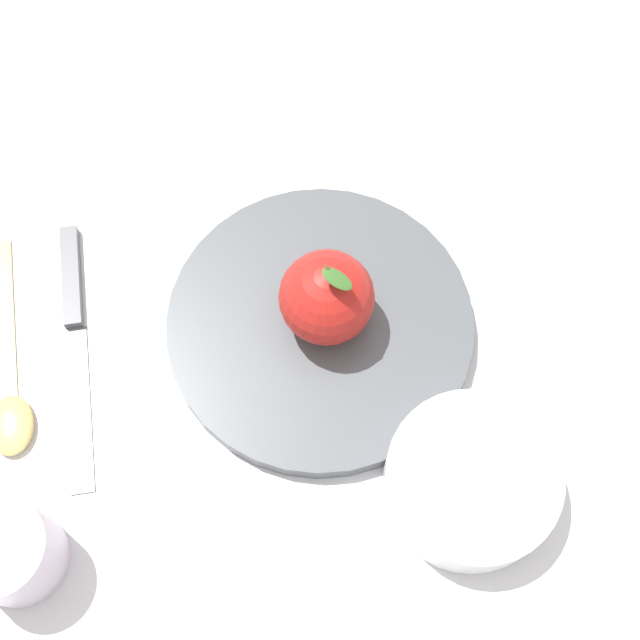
{
  "coord_description": "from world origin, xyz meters",
  "views": [
    {
      "loc": [
        0.23,
        -0.15,
        0.64
      ],
      "look_at": [
        0.04,
        0.03,
        0.02
      ],
      "focal_mm": 48.77,
      "sensor_mm": 36.0,
      "label": 1
    }
  ],
  "objects_px": {
    "cup": "(8,552)",
    "side_bowl": "(472,480)",
    "knife": "(74,328)",
    "spoon": "(10,398)",
    "dinner_plate": "(320,325)",
    "apple": "(327,297)"
  },
  "relations": [
    {
      "from": "apple",
      "to": "cup",
      "type": "height_order",
      "value": "apple"
    },
    {
      "from": "spoon",
      "to": "knife",
      "type": "bearing_deg",
      "value": 99.89
    },
    {
      "from": "cup",
      "to": "knife",
      "type": "height_order",
      "value": "cup"
    },
    {
      "from": "dinner_plate",
      "to": "side_bowl",
      "type": "xyz_separation_m",
      "value": [
        0.17,
        -0.01,
        0.02
      ]
    },
    {
      "from": "apple",
      "to": "side_bowl",
      "type": "distance_m",
      "value": 0.17
    },
    {
      "from": "dinner_plate",
      "to": "cup",
      "type": "height_order",
      "value": "cup"
    },
    {
      "from": "apple",
      "to": "spoon",
      "type": "relative_size",
      "value": 0.52
    },
    {
      "from": "apple",
      "to": "knife",
      "type": "distance_m",
      "value": 0.21
    },
    {
      "from": "dinner_plate",
      "to": "apple",
      "type": "xyz_separation_m",
      "value": [
        0.0,
        0.01,
        0.04
      ]
    },
    {
      "from": "apple",
      "to": "cup",
      "type": "xyz_separation_m",
      "value": [
        -0.02,
        -0.28,
        -0.02
      ]
    },
    {
      "from": "apple",
      "to": "cup",
      "type": "bearing_deg",
      "value": -94.27
    },
    {
      "from": "spoon",
      "to": "side_bowl",
      "type": "bearing_deg",
      "value": 34.64
    },
    {
      "from": "side_bowl",
      "to": "knife",
      "type": "xyz_separation_m",
      "value": [
        -0.3,
        -0.13,
        -0.02
      ]
    },
    {
      "from": "side_bowl",
      "to": "cup",
      "type": "relative_size",
      "value": 1.86
    },
    {
      "from": "apple",
      "to": "side_bowl",
      "type": "height_order",
      "value": "apple"
    },
    {
      "from": "apple",
      "to": "dinner_plate",
      "type": "bearing_deg",
      "value": -99.9
    },
    {
      "from": "knife",
      "to": "side_bowl",
      "type": "bearing_deg",
      "value": 23.19
    },
    {
      "from": "knife",
      "to": "spoon",
      "type": "bearing_deg",
      "value": -80.11
    },
    {
      "from": "spoon",
      "to": "cup",
      "type": "bearing_deg",
      "value": -32.37
    },
    {
      "from": "apple",
      "to": "side_bowl",
      "type": "bearing_deg",
      "value": -5.71
    },
    {
      "from": "dinner_plate",
      "to": "side_bowl",
      "type": "relative_size",
      "value": 1.92
    },
    {
      "from": "cup",
      "to": "side_bowl",
      "type": "bearing_deg",
      "value": 54.99
    }
  ]
}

